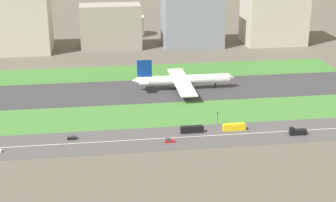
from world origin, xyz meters
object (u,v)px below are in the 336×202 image
(car_2, at_px, (72,138))
(hangar_building, at_px, (111,27))
(truck_0, at_px, (297,132))
(fuel_tank_centre, at_px, (173,26))
(airliner, at_px, (182,80))
(terminal_building, at_px, (15,23))
(fuel_tank_west, at_px, (131,26))
(office_tower, at_px, (192,17))
(traffic_light, at_px, (217,117))
(bus_0, at_px, (234,127))
(cargo_warehouse, at_px, (274,12))
(car_1, at_px, (169,141))
(bus_1, at_px, (192,129))

(car_2, bearing_deg, hangar_building, 82.02)
(truck_0, relative_size, fuel_tank_centre, 0.40)
(airliner, distance_m, terminal_building, 162.38)
(fuel_tank_centre, bearing_deg, hangar_building, -142.08)
(fuel_tank_west, relative_size, fuel_tank_centre, 1.16)
(airliner, distance_m, office_tower, 118.64)
(airliner, relative_size, office_tower, 1.34)
(truck_0, xyz_separation_m, office_tower, (-17.13, 192.00, 22.58))
(airliner, bearing_deg, traffic_light, -82.00)
(bus_0, distance_m, terminal_building, 224.42)
(cargo_warehouse, distance_m, fuel_tank_centre, 93.22)
(hangar_building, height_order, fuel_tank_west, hangar_building)
(bus_0, xyz_separation_m, traffic_light, (-6.73, 7.99, 2.47))
(bus_0, xyz_separation_m, hangar_building, (-54.89, 182.00, 16.06))
(car_1, relative_size, traffic_light, 0.61)
(truck_0, height_order, cargo_warehouse, cargo_warehouse)
(terminal_building, relative_size, office_tower, 1.11)
(fuel_tank_west, bearing_deg, terminal_building, -154.48)
(airliner, bearing_deg, fuel_tank_west, 97.23)
(terminal_building, bearing_deg, office_tower, 0.00)
(airliner, distance_m, traffic_light, 60.63)
(car_2, xyz_separation_m, hangar_building, (25.52, 182.00, 16.96))
(bus_1, xyz_separation_m, terminal_building, (-108.10, 182.00, 20.97))
(airliner, height_order, bus_1, airliner)
(bus_1, bearing_deg, car_2, 180.00)
(hangar_building, bearing_deg, office_tower, 0.00)
(car_2, relative_size, hangar_building, 0.09)
(airliner, bearing_deg, bus_1, -95.33)
(bus_1, bearing_deg, airliner, 84.67)
(car_2, bearing_deg, terminal_building, 105.13)
(terminal_building, bearing_deg, bus_1, -59.29)
(bus_0, height_order, office_tower, office_tower)
(office_tower, bearing_deg, traffic_light, -96.25)
(bus_0, xyz_separation_m, car_2, (-80.41, 0.00, -0.90))
(truck_0, distance_m, car_1, 63.88)
(office_tower, height_order, cargo_warehouse, cargo_warehouse)
(hangar_building, bearing_deg, bus_0, -73.22)
(bus_0, bearing_deg, car_1, -163.81)
(traffic_light, distance_m, fuel_tank_west, 220.91)
(truck_0, relative_size, traffic_light, 1.17)
(car_1, xyz_separation_m, office_tower, (46.75, 192.00, 23.32))
(truck_0, xyz_separation_m, fuel_tank_centre, (-26.57, 237.00, 6.24))
(airliner, relative_size, fuel_tank_west, 2.67)
(office_tower, bearing_deg, airliner, -103.55)
(airliner, xyz_separation_m, hangar_building, (-39.73, 114.00, 11.65))
(bus_0, height_order, bus_1, same)
(airliner, relative_size, cargo_warehouse, 1.23)
(airliner, distance_m, bus_0, 69.81)
(terminal_building, xyz_separation_m, fuel_tank_centre, (132.49, 45.00, -14.88))
(office_tower, height_order, fuel_tank_centre, office_tower)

